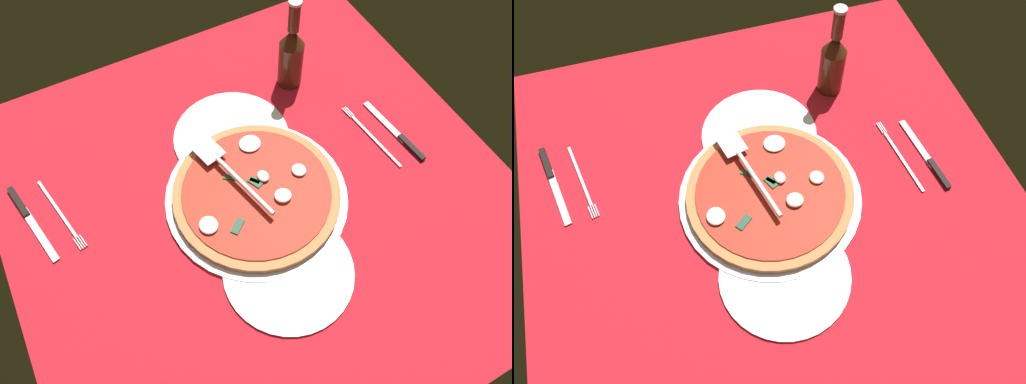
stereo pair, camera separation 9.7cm
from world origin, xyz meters
TOP-DOWN VIEW (x-y plane):
  - ground_plane at (0.00, 0.00)cm, footprint 99.66×99.66cm
  - pizza_pan at (-0.18, -0.73)cm, footprint 37.07×37.07cm
  - dinner_plate_left at (-16.04, 1.63)cm, footprint 25.36×25.36cm
  - dinner_plate_right at (16.94, -3.09)cm, footprint 24.64×24.64cm
  - pizza at (-0.23, -0.71)cm, footprint 33.84×33.84cm
  - pizza_server at (-6.08, -3.85)cm, footprint 24.73×8.45cm
  - place_setting_near at (-16.15, -40.19)cm, footprint 20.30×14.87cm
  - place_setting_far at (-0.18, 31.67)cm, footprint 21.40×13.09cm
  - beer_bottle at (-24.47, 21.22)cm, footprint 5.66×5.66cm

SIDE VIEW (x-z plane):
  - ground_plane at x=0.00cm, z-range -0.80..0.00cm
  - place_setting_far at x=-0.18cm, z-range -0.34..1.06cm
  - place_setting_near at x=-16.15cm, z-range -0.34..1.06cm
  - dinner_plate_left at x=-16.04cm, z-range 0.00..1.00cm
  - dinner_plate_right at x=16.94cm, z-range 0.00..1.00cm
  - pizza_pan at x=-0.18cm, z-range 0.00..1.18cm
  - pizza at x=-0.23cm, z-range 0.57..3.64cm
  - pizza_server at x=-6.08cm, z-range 4.11..5.11cm
  - beer_bottle at x=-24.47cm, z-range -2.66..20.19cm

